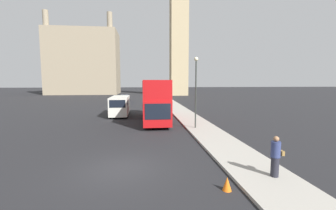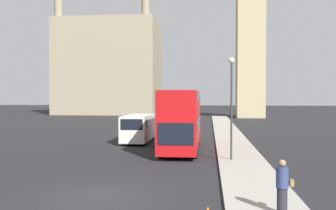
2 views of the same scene
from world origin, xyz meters
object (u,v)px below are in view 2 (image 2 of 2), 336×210
red_double_decker_bus (182,118)px  pedestrian (282,187)px  parked_sedan (157,121)px  white_van (138,128)px  street_lamp (232,93)px

red_double_decker_bus → pedestrian: (4.43, -15.10, -1.40)m
pedestrian → parked_sedan: pedestrian is taller
red_double_decker_bus → white_van: size_ratio=1.72×
parked_sedan → street_lamp: bearing=-72.9°
pedestrian → street_lamp: street_lamp is taller
parked_sedan → red_double_decker_bus: bearing=-77.6°
white_van → street_lamp: bearing=-50.0°
pedestrian → white_van: bearing=113.7°
street_lamp → red_double_decker_bus: bearing=126.5°
red_double_decker_bus → street_lamp: street_lamp is taller
white_van → parked_sedan: (-0.89, 18.40, -0.59)m
white_van → pedestrian: (8.53, -19.44, -0.24)m
white_van → street_lamp: size_ratio=0.94×
white_van → pedestrian: bearing=-66.3°
white_van → parked_sedan: 18.43m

